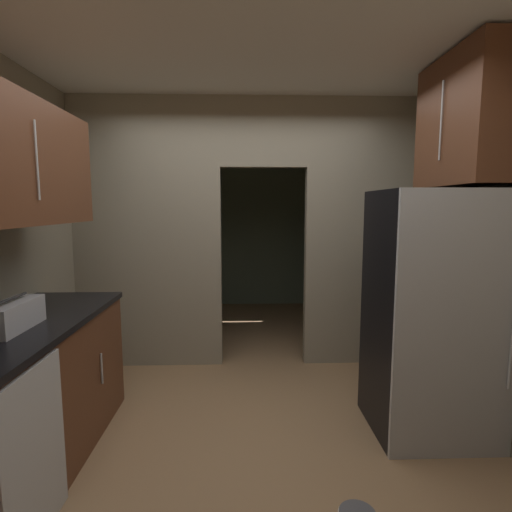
% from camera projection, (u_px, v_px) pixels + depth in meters
% --- Properties ---
extents(ground, '(20.00, 20.00, 0.00)m').
position_uv_depth(ground, '(248.00, 448.00, 2.68)').
color(ground, '#93704C').
extents(kitchen_overhead_slab, '(3.81, 6.99, 0.06)m').
position_uv_depth(kitchen_overhead_slab, '(247.00, 51.00, 2.79)').
color(kitchen_overhead_slab, silver).
extents(kitchen_partition, '(3.41, 0.12, 2.68)m').
position_uv_depth(kitchen_partition, '(242.00, 227.00, 3.99)').
color(kitchen_partition, gray).
rests_on(kitchen_partition, ground).
extents(adjoining_room_shell, '(3.41, 2.60, 2.68)m').
position_uv_depth(adjoining_room_shell, '(245.00, 226.00, 5.77)').
color(adjoining_room_shell, slate).
rests_on(adjoining_room_shell, ground).
extents(refrigerator, '(0.80, 0.73, 1.73)m').
position_uv_depth(refrigerator, '(431.00, 314.00, 2.81)').
color(refrigerator, black).
rests_on(refrigerator, ground).
extents(lower_cabinet_run, '(0.68, 1.82, 0.93)m').
position_uv_depth(lower_cabinet_run, '(22.00, 400.00, 2.39)').
color(lower_cabinet_run, brown).
rests_on(lower_cabinet_run, ground).
extents(dishwasher, '(0.02, 0.56, 0.87)m').
position_uv_depth(dishwasher, '(35.00, 457.00, 1.90)').
color(dishwasher, '#B7BABC').
rests_on(dishwasher, ground).
extents(upper_cabinet_counterside, '(0.36, 1.64, 0.73)m').
position_uv_depth(upper_cabinet_counterside, '(4.00, 160.00, 2.21)').
color(upper_cabinet_counterside, brown).
extents(upper_cabinet_fridgeside, '(0.36, 0.88, 0.90)m').
position_uv_depth(upper_cabinet_fridgeside, '(467.00, 121.00, 2.75)').
color(upper_cabinet_fridgeside, brown).
extents(boombox, '(0.18, 0.42, 0.19)m').
position_uv_depth(boombox, '(12.00, 316.00, 2.24)').
color(boombox, '#B2B2B7').
rests_on(boombox, lower_cabinet_run).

